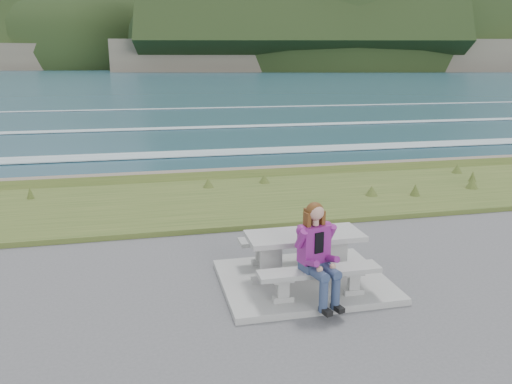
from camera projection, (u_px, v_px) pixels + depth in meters
concrete_slab at (304, 281)px, 7.94m from camera, size 2.60×2.10×0.10m
picnic_table at (304, 244)px, 7.78m from camera, size 1.80×0.75×0.75m
bench_landward at (319, 275)px, 7.18m from camera, size 1.80×0.35×0.45m
bench_seaward at (291, 242)px, 8.50m from camera, size 1.80×0.35×0.45m
grass_verge at (242, 201)px, 12.67m from camera, size 160.00×4.50×0.22m
shore_drop at (224, 177)px, 15.40m from camera, size 160.00×0.80×2.20m
ocean at (181, 145)px, 32.06m from camera, size 1600.00×1600.00×0.09m
headland_range at (371, 55)px, 422.51m from camera, size 729.83×363.95×177.10m
seated_woman at (320, 268)px, 6.99m from camera, size 0.56×0.80×1.44m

